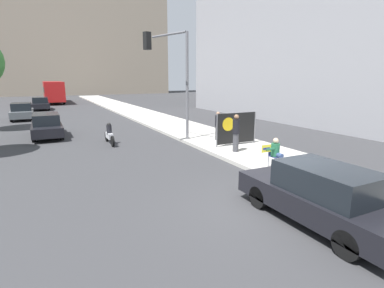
{
  "coord_description": "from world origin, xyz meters",
  "views": [
    {
      "loc": [
        -5.54,
        -6.02,
        3.64
      ],
      "look_at": [
        -0.44,
        4.08,
        1.16
      ],
      "focal_mm": 28.0,
      "sensor_mm": 36.0,
      "label": 1
    }
  ],
  "objects_px": {
    "pedestrian_behind": "(218,126)",
    "car_on_road_distant": "(40,104)",
    "car_on_road_nearest": "(47,125)",
    "parked_car_curbside": "(321,196)",
    "traffic_light_pole": "(174,68)",
    "motorcycle_on_road": "(109,135)",
    "car_on_road_midblock": "(22,111)",
    "jogger_on_sidewalk": "(236,133)",
    "seated_protester": "(276,152)",
    "protest_banner": "(236,128)",
    "city_bus_on_road": "(53,91)"
  },
  "relations": [
    {
      "from": "car_on_road_midblock",
      "to": "motorcycle_on_road",
      "type": "bearing_deg",
      "value": -70.84
    },
    {
      "from": "motorcycle_on_road",
      "to": "seated_protester",
      "type": "bearing_deg",
      "value": -59.4
    },
    {
      "from": "parked_car_curbside",
      "to": "car_on_road_midblock",
      "type": "distance_m",
      "value": 27.25
    },
    {
      "from": "protest_banner",
      "to": "car_on_road_midblock",
      "type": "distance_m",
      "value": 21.02
    },
    {
      "from": "pedestrian_behind",
      "to": "traffic_light_pole",
      "type": "distance_m",
      "value": 4.06
    },
    {
      "from": "seated_protester",
      "to": "protest_banner",
      "type": "bearing_deg",
      "value": 79.27
    },
    {
      "from": "parked_car_curbside",
      "to": "pedestrian_behind",
      "type": "bearing_deg",
      "value": 73.33
    },
    {
      "from": "protest_banner",
      "to": "traffic_light_pole",
      "type": "relative_size",
      "value": 0.41
    },
    {
      "from": "parked_car_curbside",
      "to": "car_on_road_midblock",
      "type": "relative_size",
      "value": 1.07
    },
    {
      "from": "seated_protester",
      "to": "parked_car_curbside",
      "type": "relative_size",
      "value": 0.26
    },
    {
      "from": "car_on_road_distant",
      "to": "city_bus_on_road",
      "type": "xyz_separation_m",
      "value": [
        1.93,
        10.54,
        1.1
      ]
    },
    {
      "from": "parked_car_curbside",
      "to": "car_on_road_nearest",
      "type": "relative_size",
      "value": 0.97
    },
    {
      "from": "jogger_on_sidewalk",
      "to": "car_on_road_midblock",
      "type": "height_order",
      "value": "jogger_on_sidewalk"
    },
    {
      "from": "jogger_on_sidewalk",
      "to": "motorcycle_on_road",
      "type": "distance_m",
      "value": 7.27
    },
    {
      "from": "jogger_on_sidewalk",
      "to": "car_on_road_distant",
      "type": "relative_size",
      "value": 0.4
    },
    {
      "from": "car_on_road_nearest",
      "to": "car_on_road_midblock",
      "type": "height_order",
      "value": "car_on_road_midblock"
    },
    {
      "from": "parked_car_curbside",
      "to": "seated_protester",
      "type": "bearing_deg",
      "value": 62.16
    },
    {
      "from": "protest_banner",
      "to": "car_on_road_nearest",
      "type": "height_order",
      "value": "protest_banner"
    },
    {
      "from": "car_on_road_distant",
      "to": "car_on_road_midblock",
      "type": "bearing_deg",
      "value": -99.85
    },
    {
      "from": "pedestrian_behind",
      "to": "protest_banner",
      "type": "relative_size",
      "value": 0.66
    },
    {
      "from": "pedestrian_behind",
      "to": "car_on_road_distant",
      "type": "distance_m",
      "value": 27.02
    },
    {
      "from": "city_bus_on_road",
      "to": "traffic_light_pole",
      "type": "bearing_deg",
      "value": -82.44
    },
    {
      "from": "car_on_road_distant",
      "to": "traffic_light_pole",
      "type": "bearing_deg",
      "value": -75.04
    },
    {
      "from": "traffic_light_pole",
      "to": "motorcycle_on_road",
      "type": "xyz_separation_m",
      "value": [
        -3.29,
        1.7,
        -3.67
      ]
    },
    {
      "from": "protest_banner",
      "to": "car_on_road_nearest",
      "type": "distance_m",
      "value": 11.98
    },
    {
      "from": "pedestrian_behind",
      "to": "parked_car_curbside",
      "type": "bearing_deg",
      "value": 7.13
    },
    {
      "from": "seated_protester",
      "to": "protest_banner",
      "type": "xyz_separation_m",
      "value": [
        0.97,
        4.14,
        0.29
      ]
    },
    {
      "from": "seated_protester",
      "to": "city_bus_on_road",
      "type": "distance_m",
      "value": 42.23
    },
    {
      "from": "car_on_road_nearest",
      "to": "car_on_road_midblock",
      "type": "distance_m",
      "value": 10.26
    },
    {
      "from": "parked_car_curbside",
      "to": "motorcycle_on_road",
      "type": "relative_size",
      "value": 2.05
    },
    {
      "from": "seated_protester",
      "to": "car_on_road_nearest",
      "type": "bearing_deg",
      "value": 125.73
    },
    {
      "from": "car_on_road_nearest",
      "to": "car_on_road_midblock",
      "type": "xyz_separation_m",
      "value": [
        -1.78,
        10.11,
        0.01
      ]
    },
    {
      "from": "seated_protester",
      "to": "city_bus_on_road",
      "type": "height_order",
      "value": "city_bus_on_road"
    },
    {
      "from": "seated_protester",
      "to": "motorcycle_on_road",
      "type": "bearing_deg",
      "value": 123.08
    },
    {
      "from": "car_on_road_nearest",
      "to": "motorcycle_on_road",
      "type": "distance_m",
      "value": 5.01
    },
    {
      "from": "traffic_light_pole",
      "to": "car_on_road_midblock",
      "type": "distance_m",
      "value": 18.06
    },
    {
      "from": "car_on_road_nearest",
      "to": "motorcycle_on_road",
      "type": "xyz_separation_m",
      "value": [
        3.1,
        -3.93,
        -0.21
      ]
    },
    {
      "from": "parked_car_curbside",
      "to": "traffic_light_pole",
      "type": "bearing_deg",
      "value": 87.22
    },
    {
      "from": "seated_protester",
      "to": "motorcycle_on_road",
      "type": "height_order",
      "value": "seated_protester"
    },
    {
      "from": "car_on_road_nearest",
      "to": "car_on_road_distant",
      "type": "distance_m",
      "value": 19.09
    },
    {
      "from": "jogger_on_sidewalk",
      "to": "pedestrian_behind",
      "type": "height_order",
      "value": "jogger_on_sidewalk"
    },
    {
      "from": "seated_protester",
      "to": "protest_banner",
      "type": "relative_size",
      "value": 0.47
    },
    {
      "from": "protest_banner",
      "to": "car_on_road_midblock",
      "type": "bearing_deg",
      "value": 120.59
    },
    {
      "from": "traffic_light_pole",
      "to": "city_bus_on_road",
      "type": "distance_m",
      "value": 35.65
    },
    {
      "from": "seated_protester",
      "to": "pedestrian_behind",
      "type": "distance_m",
      "value": 5.8
    },
    {
      "from": "traffic_light_pole",
      "to": "motorcycle_on_road",
      "type": "bearing_deg",
      "value": 152.6
    },
    {
      "from": "pedestrian_behind",
      "to": "car_on_road_nearest",
      "type": "height_order",
      "value": "pedestrian_behind"
    },
    {
      "from": "pedestrian_behind",
      "to": "protest_banner",
      "type": "bearing_deg",
      "value": 29.08
    },
    {
      "from": "car_on_road_distant",
      "to": "city_bus_on_road",
      "type": "distance_m",
      "value": 10.77
    },
    {
      "from": "car_on_road_midblock",
      "to": "city_bus_on_road",
      "type": "bearing_deg",
      "value": 79.88
    }
  ]
}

